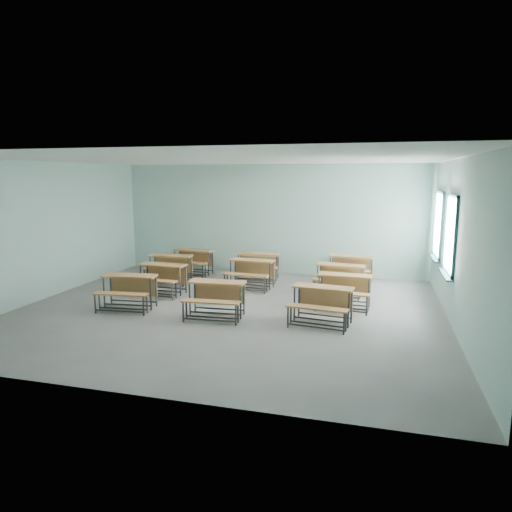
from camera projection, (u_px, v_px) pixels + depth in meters
The scene contains 12 objects.
room at pixel (232, 237), 9.58m from camera, with size 9.04×8.04×3.24m.
desk_unit_r0c0 at pixel (128, 287), 9.89m from camera, with size 1.24×0.90×0.73m.
desk_unit_r0c1 at pixel (216, 294), 9.29m from camera, with size 1.22×0.86×0.73m.
desk_unit_r0c2 at pixel (322, 300), 8.85m from camera, with size 1.26×0.92×0.73m.
desk_unit_r1c0 at pixel (161, 274), 11.12m from camera, with size 1.20×0.83×0.73m.
desk_unit_r1c2 at pixel (344, 286), 9.94m from camera, with size 1.21×0.85×0.73m.
desk_unit_r2c0 at pixel (169, 264), 12.39m from camera, with size 1.22×0.87×0.73m.
desk_unit_r2c1 at pixel (251, 269), 11.71m from camera, with size 1.23×0.88×0.73m.
desk_unit_r2c2 at pixel (340, 275), 11.07m from camera, with size 1.25×0.90×0.73m.
desk_unit_r3c0 at pixel (192, 258), 13.35m from camera, with size 1.21×0.84×0.73m.
desk_unit_r3c1 at pixel (258, 262), 12.66m from camera, with size 1.23×0.88×0.73m.
desk_unit_r3c2 at pixel (350, 265), 12.28m from camera, with size 1.26×0.92×0.73m.
Camera 1 is at (3.03, -9.02, 2.86)m, focal length 32.00 mm.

